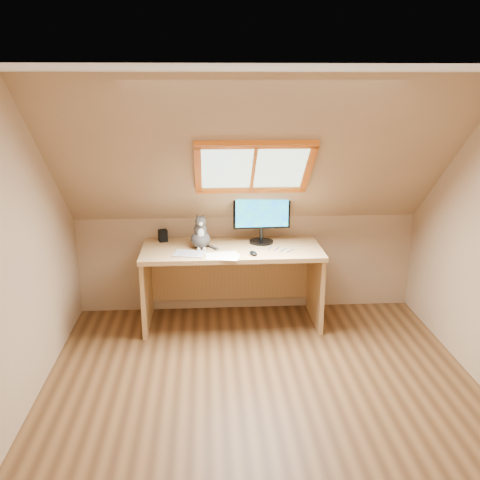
{
  "coord_description": "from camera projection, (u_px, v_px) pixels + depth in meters",
  "views": [
    {
      "loc": [
        -0.41,
        -3.56,
        2.35
      ],
      "look_at": [
        -0.12,
        1.0,
        0.98
      ],
      "focal_mm": 40.0,
      "sensor_mm": 36.0,
      "label": 1
    }
  ],
  "objects": [
    {
      "name": "mouse",
      "position": [
        253.0,
        253.0,
        4.95
      ],
      "size": [
        0.1,
        0.12,
        0.03
      ],
      "primitive_type": "ellipsoid",
      "rotation": [
        0.0,
        0.0,
        0.37
      ],
      "color": "black",
      "rests_on": "desk"
    },
    {
      "name": "desk",
      "position": [
        231.0,
        268.0,
        5.32
      ],
      "size": [
        1.74,
        0.76,
        0.79
      ],
      "color": "tan",
      "rests_on": "ground"
    },
    {
      "name": "ground",
      "position": [
        264.0,
        399.0,
        4.1
      ],
      "size": [
        3.5,
        3.5,
        0.0
      ],
      "primitive_type": "plane",
      "color": "brown",
      "rests_on": "ground"
    },
    {
      "name": "desk_speaker",
      "position": [
        163.0,
        236.0,
        5.36
      ],
      "size": [
        0.1,
        0.1,
        0.12
      ],
      "primitive_type": "cube",
      "rotation": [
        0.0,
        0.0,
        0.3
      ],
      "color": "black",
      "rests_on": "desk"
    },
    {
      "name": "room_shell",
      "position": [
        268.0,
        222.0,
        3.6
      ],
      "size": [
        3.52,
        3.52,
        2.41
      ],
      "color": "tan",
      "rests_on": "ground"
    },
    {
      "name": "monitor",
      "position": [
        262.0,
        214.0,
        5.24
      ],
      "size": [
        0.56,
        0.24,
        0.52
      ],
      "color": "black",
      "rests_on": "desk"
    },
    {
      "name": "cables",
      "position": [
        270.0,
        250.0,
        5.09
      ],
      "size": [
        0.51,
        0.26,
        0.01
      ],
      "color": "silver",
      "rests_on": "desk"
    },
    {
      "name": "graphics_tablet",
      "position": [
        189.0,
        254.0,
        4.97
      ],
      "size": [
        0.32,
        0.25,
        0.01
      ],
      "primitive_type": "cube",
      "rotation": [
        0.0,
        0.0,
        -0.2
      ],
      "color": "#B2B2B7",
      "rests_on": "desk"
    },
    {
      "name": "cat",
      "position": [
        200.0,
        235.0,
        5.14
      ],
      "size": [
        0.21,
        0.25,
        0.35
      ],
      "color": "#413C39",
      "rests_on": "desk"
    },
    {
      "name": "papers",
      "position": [
        220.0,
        256.0,
        4.92
      ],
      "size": [
        0.33,
        0.27,
        0.0
      ],
      "color": "white",
      "rests_on": "desk"
    }
  ]
}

